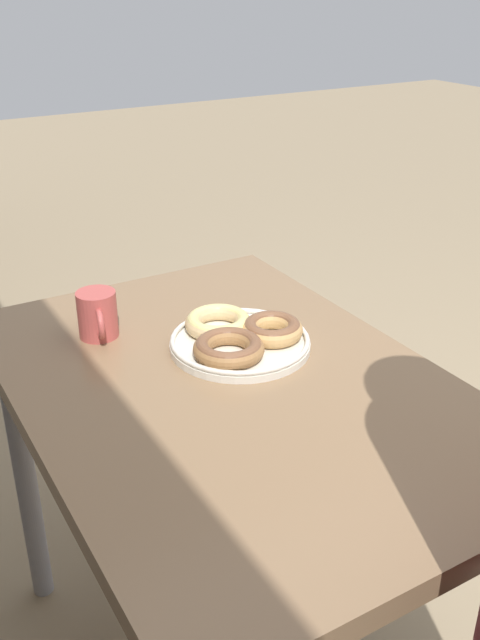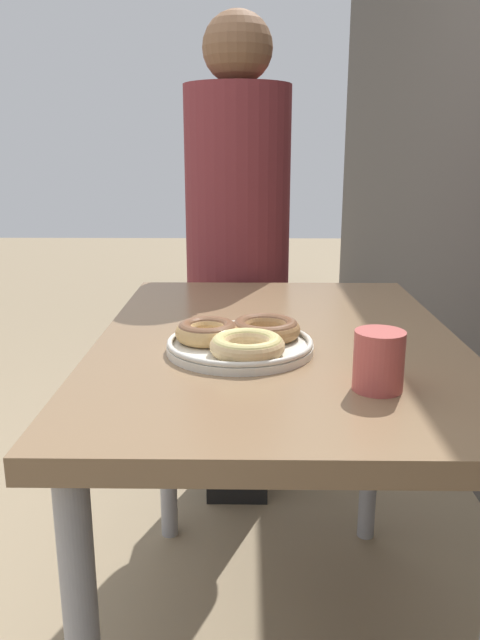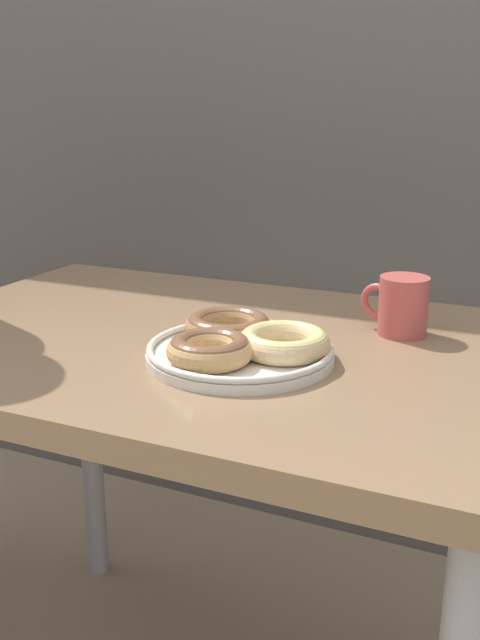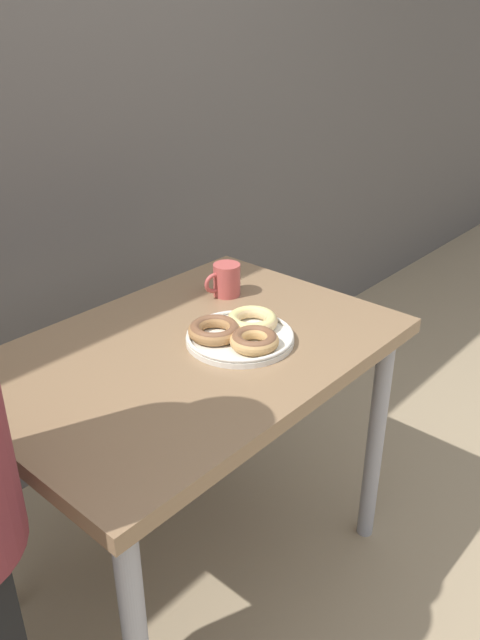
% 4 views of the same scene
% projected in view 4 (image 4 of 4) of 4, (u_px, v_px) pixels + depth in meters
% --- Properties ---
extents(dining_table, '(1.03, 0.71, 0.77)m').
position_uv_depth(dining_table, '(192.00, 379.00, 1.58)').
color(dining_table, '#846647').
rests_on(dining_table, ground_plane).
extents(donut_plate, '(0.28, 0.28, 0.05)m').
position_uv_depth(donut_plate, '(240.00, 332.00, 1.55)').
color(donut_plate, silver).
rests_on(donut_plate, dining_table).
extents(coffee_mug, '(0.11, 0.08, 0.09)m').
position_uv_depth(coffee_mug, '(226.00, 280.00, 1.79)').
color(coffee_mug, '#B74C47').
rests_on(coffee_mug, dining_table).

